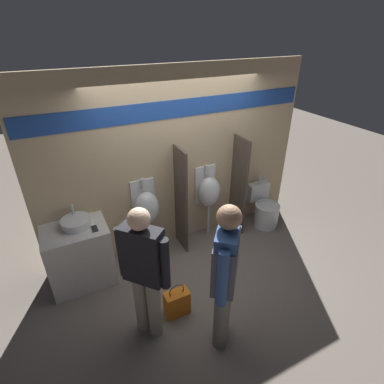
# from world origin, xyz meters

# --- Properties ---
(ground_plane) EXTENTS (16.00, 16.00, 0.00)m
(ground_plane) POSITION_xyz_m (0.00, 0.00, 0.00)
(ground_plane) COLOR #70665B
(display_wall) EXTENTS (4.15, 0.07, 2.70)m
(display_wall) POSITION_xyz_m (0.00, 0.60, 1.36)
(display_wall) COLOR tan
(display_wall) RESTS_ON ground_plane
(sink_counter) EXTENTS (0.81, 0.58, 0.86)m
(sink_counter) POSITION_xyz_m (-1.62, 0.28, 0.43)
(sink_counter) COLOR silver
(sink_counter) RESTS_ON ground_plane
(sink_basin) EXTENTS (0.37, 0.37, 0.24)m
(sink_basin) POSITION_xyz_m (-1.57, 0.34, 0.92)
(sink_basin) COLOR silver
(sink_basin) RESTS_ON sink_counter
(cell_phone) EXTENTS (0.07, 0.14, 0.01)m
(cell_phone) POSITION_xyz_m (-1.38, 0.16, 0.87)
(cell_phone) COLOR #232328
(cell_phone) RESTS_ON sink_counter
(divider_near_counter) EXTENTS (0.03, 0.42, 1.65)m
(divider_near_counter) POSITION_xyz_m (-0.09, 0.36, 0.82)
(divider_near_counter) COLOR #4C4238
(divider_near_counter) RESTS_ON ground_plane
(divider_mid) EXTENTS (0.03, 0.42, 1.65)m
(divider_mid) POSITION_xyz_m (0.94, 0.36, 0.82)
(divider_mid) COLOR #4C4238
(divider_mid) RESTS_ON ground_plane
(urinal_near_counter) EXTENTS (0.37, 0.29, 1.23)m
(urinal_near_counter) POSITION_xyz_m (-0.60, 0.43, 0.81)
(urinal_near_counter) COLOR silver
(urinal_near_counter) RESTS_ON ground_plane
(urinal_far) EXTENTS (0.37, 0.29, 1.23)m
(urinal_far) POSITION_xyz_m (0.43, 0.43, 0.81)
(urinal_far) COLOR silver
(urinal_far) RESTS_ON ground_plane
(toilet) EXTENTS (0.42, 0.59, 0.85)m
(toilet) POSITION_xyz_m (1.46, 0.25, 0.29)
(toilet) COLOR silver
(toilet) RESTS_ON ground_plane
(person_in_vest) EXTENTS (0.47, 0.50, 1.76)m
(person_in_vest) POSITION_xyz_m (-0.38, -1.32, 1.02)
(person_in_vest) COLOR #666056
(person_in_vest) RESTS_ON ground_plane
(person_with_lanyard) EXTENTS (0.42, 0.46, 1.67)m
(person_with_lanyard) POSITION_xyz_m (-1.07, -0.88, 0.92)
(person_with_lanyard) COLOR gray
(person_with_lanyard) RESTS_ON ground_plane
(shopping_bag) EXTENTS (0.30, 0.16, 0.47)m
(shopping_bag) POSITION_xyz_m (-0.69, -0.80, 0.17)
(shopping_bag) COLOR orange
(shopping_bag) RESTS_ON ground_plane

